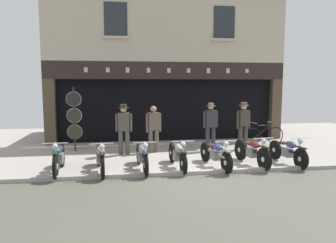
# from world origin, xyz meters

# --- Properties ---
(ground) EXTENTS (21.96, 22.00, 0.18)m
(ground) POSITION_xyz_m (0.00, -0.98, -0.04)
(ground) COLOR #A29B92
(shop_facade) EXTENTS (10.26, 4.42, 6.71)m
(shop_facade) POSITION_xyz_m (0.00, 6.98, 1.78)
(shop_facade) COLOR black
(shop_facade) RESTS_ON ground
(motorcycle_far_left) EXTENTS (0.62, 2.00, 0.93)m
(motorcycle_far_left) POSITION_xyz_m (-3.69, 0.81, 0.43)
(motorcycle_far_left) COLOR black
(motorcycle_far_left) RESTS_ON ground
(motorcycle_left) EXTENTS (0.62, 2.01, 0.91)m
(motorcycle_left) POSITION_xyz_m (-2.58, 0.71, 0.42)
(motorcycle_left) COLOR black
(motorcycle_left) RESTS_ON ground
(motorcycle_center_left) EXTENTS (0.62, 2.03, 0.90)m
(motorcycle_center_left) POSITION_xyz_m (-1.44, 0.75, 0.41)
(motorcycle_center_left) COLOR black
(motorcycle_center_left) RESTS_ON ground
(motorcycle_center) EXTENTS (0.62, 1.97, 0.89)m
(motorcycle_center) POSITION_xyz_m (-0.43, 0.78, 0.41)
(motorcycle_center) COLOR black
(motorcycle_center) RESTS_ON ground
(motorcycle_center_right) EXTENTS (0.62, 2.03, 0.90)m
(motorcycle_center_right) POSITION_xyz_m (0.67, 0.68, 0.41)
(motorcycle_center_right) COLOR black
(motorcycle_center_right) RESTS_ON ground
(motorcycle_right) EXTENTS (0.62, 1.98, 0.92)m
(motorcycle_right) POSITION_xyz_m (1.81, 0.77, 0.43)
(motorcycle_right) COLOR black
(motorcycle_right) RESTS_ON ground
(motorcycle_far_right) EXTENTS (0.62, 1.91, 0.90)m
(motorcycle_far_right) POSITION_xyz_m (2.92, 0.71, 0.41)
(motorcycle_far_right) COLOR black
(motorcycle_far_right) RESTS_ON ground
(salesman_left) EXTENTS (0.56, 0.36, 1.72)m
(salesman_left) POSITION_xyz_m (-1.90, 2.81, 0.96)
(salesman_left) COLOR #47423D
(salesman_left) RESTS_ON ground
(shopkeeper_center) EXTENTS (0.55, 0.30, 1.64)m
(shopkeeper_center) POSITION_xyz_m (-0.87, 3.02, 0.91)
(shopkeeper_center) COLOR brown
(shopkeeper_center) RESTS_ON ground
(salesman_right) EXTENTS (0.56, 0.33, 1.73)m
(salesman_right) POSITION_xyz_m (1.19, 3.00, 0.96)
(salesman_right) COLOR #2D2D33
(salesman_right) RESTS_ON ground
(assistant_far_right) EXTENTS (0.55, 0.36, 1.74)m
(assistant_far_right) POSITION_xyz_m (2.44, 3.04, 0.97)
(assistant_far_right) COLOR #38332D
(assistant_far_right) RESTS_ON ground
(tyre_sign_pole) EXTENTS (0.53, 0.06, 2.29)m
(tyre_sign_pole) POSITION_xyz_m (-3.63, 3.63, 1.27)
(tyre_sign_pole) COLOR #232328
(tyre_sign_pole) RESTS_ON ground
(advert_board_near) EXTENTS (0.74, 0.03, 0.91)m
(advert_board_near) POSITION_xyz_m (2.18, 5.40, 1.72)
(advert_board_near) COLOR beige
(advert_board_far) EXTENTS (0.76, 0.03, 1.06)m
(advert_board_far) POSITION_xyz_m (3.23, 5.40, 1.62)
(advert_board_far) COLOR beige
(leaning_bicycle) EXTENTS (1.73, 0.50, 0.95)m
(leaning_bicycle) POSITION_xyz_m (3.62, 3.76, 0.38)
(leaning_bicycle) COLOR black
(leaning_bicycle) RESTS_ON ground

